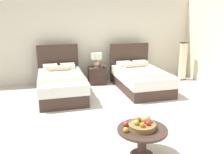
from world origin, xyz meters
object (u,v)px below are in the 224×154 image
table_lamp (96,58)px  vase (102,65)px  floor_lamp_corner (183,61)px  bed_near_corner (140,78)px  coffee_table (142,136)px  loose_orange (126,130)px  loose_apple (126,124)px  fruit_bowl (143,124)px  bed_near_window (61,83)px  nightstand (97,75)px

table_lamp → vase: table_lamp is taller
floor_lamp_corner → bed_near_corner: bearing=-159.4°
table_lamp → coffee_table: bearing=-90.5°
vase → table_lamp: bearing=159.0°
loose_orange → loose_apple: bearing=74.2°
bed_near_corner → loose_apple: bed_near_corner is taller
loose_apple → loose_orange: (-0.05, -0.17, -0.00)m
table_lamp → floor_lamp_corner: (2.85, -0.24, -0.19)m
loose_apple → fruit_bowl: bearing=-27.5°
fruit_bowl → loose_apple: 0.26m
bed_near_window → loose_apple: (0.87, -3.14, 0.18)m
nightstand → table_lamp: 0.55m
bed_near_corner → nightstand: bearing=142.7°
bed_near_corner → vase: bearing=139.9°
bed_near_window → loose_orange: size_ratio=28.75×
bed_near_window → nightstand: (1.13, 0.86, -0.06)m
bed_near_window → table_lamp: bearing=37.9°
nightstand → loose_orange: (-0.31, -4.17, 0.24)m
bed_near_window → fruit_bowl: (1.10, -3.26, 0.21)m
table_lamp → loose_orange: table_lamp is taller
vase → loose_orange: vase is taller
coffee_table → loose_orange: (-0.27, -0.05, 0.16)m
table_lamp → vase: (0.16, -0.06, -0.21)m
bed_near_window → bed_near_corner: size_ratio=1.03×
loose_orange → floor_lamp_corner: 5.07m
bed_near_corner → table_lamp: size_ratio=4.83×
vase → loose_orange: 4.16m
loose_apple → floor_lamp_corner: bearing=50.6°
vase → floor_lamp_corner: size_ratio=0.11×
floor_lamp_corner → nightstand: bearing=175.6°
coffee_table → loose_apple: size_ratio=9.30×
loose_apple → floor_lamp_corner: floor_lamp_corner is taller
bed_near_window → coffee_table: bearing=-71.4°
loose_orange → floor_lamp_corner: floor_lamp_corner is taller
nightstand → fruit_bowl: (-0.03, -4.12, 0.27)m
vase → floor_lamp_corner: (2.70, -0.18, 0.03)m
vase → bed_near_window: bearing=-147.5°
table_lamp → fruit_bowl: (-0.03, -4.14, -0.28)m
bed_near_window → nightstand: 1.42m
fruit_bowl → loose_orange: bearing=-169.0°
vase → coffee_table: size_ratio=0.19×
bed_near_window → fruit_bowl: bearing=-71.3°
bed_near_corner → coffee_table: size_ratio=2.85×
nightstand → coffee_table: (-0.03, -4.13, 0.08)m
bed_near_window → bed_near_corner: bed_near_window is taller
bed_near_window → coffee_table: size_ratio=2.94×
loose_apple → loose_orange: loose_apple is taller
nightstand → table_lamp: table_lamp is taller
table_lamp → fruit_bowl: 4.15m
bed_near_corner → nightstand: (-1.13, 0.86, -0.05)m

